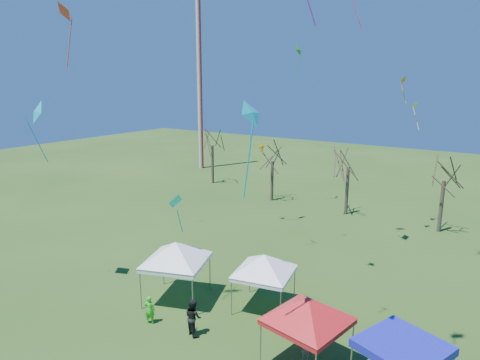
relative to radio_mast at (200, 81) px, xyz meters
The scene contains 21 objects.
ground 45.78m from the radio_mast, 50.53° to the right, with size 140.00×140.00×0.00m, color #284817.
radio_mast is the anchor object (origin of this frame).
tree_0 11.45m from the radio_mast, 42.77° to the right, with size 3.83×3.83×8.44m.
tree_1 20.72m from the radio_mast, 28.48° to the right, with size 3.42×3.42×7.54m.
tree_2 28.08m from the radio_mast, 20.57° to the right, with size 3.71×3.71×8.18m.
tree_3 36.04m from the radio_mast, 16.31° to the right, with size 3.59×3.59×7.91m.
tent_white_west 39.89m from the radio_mast, 53.38° to the right, with size 4.42×4.42×4.14m.
tent_white_mid 41.51m from the radio_mast, 46.23° to the right, with size 4.17×4.17×3.76m.
tent_red 46.63m from the radio_mast, 45.30° to the right, with size 4.39×4.39×3.94m.
tent_blue 49.36m from the radio_mast, 41.55° to the right, with size 3.87×3.87×2.37m.
person_dark 44.06m from the radio_mast, 51.81° to the right, with size 0.94×0.73×1.93m, color black.
person_grey 47.23m from the radio_mast, 45.32° to the right, with size 1.04×0.43×1.77m, color slate.
person_green 43.00m from the radio_mast, 55.06° to the right, with size 0.57×0.37×1.56m, color #29D422.
kite_13 20.99m from the radio_mast, 32.91° to the right, with size 0.76×1.07×2.67m.
kite_2 22.65m from the radio_mast, 26.00° to the right, with size 0.67×1.27×3.09m.
kite_14 37.71m from the radio_mast, 65.43° to the right, with size 1.56×1.15×3.75m.
kite_8 34.43m from the radio_mast, 64.97° to the right, with size 1.50×1.07×3.98m.
kite_5 46.73m from the radio_mast, 48.77° to the right, with size 0.71×1.16×3.72m.
kite_19 33.74m from the radio_mast, 23.70° to the right, with size 0.59×0.86×2.17m.
kite_22 33.01m from the radio_mast, 18.40° to the right, with size 0.82×0.89×2.40m.
kite_1 39.14m from the radio_mast, 53.30° to the right, with size 0.69×1.10×2.39m.
Camera 1 is at (11.10, -14.34, 12.72)m, focal length 32.00 mm.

